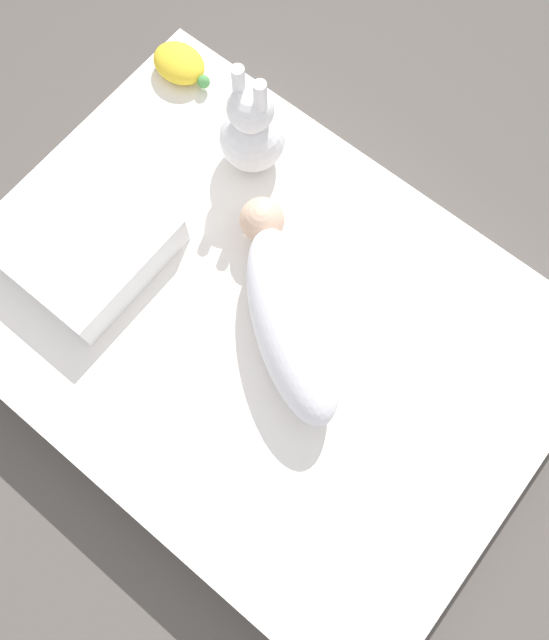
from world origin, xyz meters
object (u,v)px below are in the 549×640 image
at_px(swaddled_baby, 290,314).
at_px(pillow, 84,241).
at_px(turtle_plush, 180,64).
at_px(bunny_plush, 252,131).

xyz_separation_m(swaddled_baby, pillow, (-0.53, -0.16, -0.03)).
xyz_separation_m(pillow, turtle_plush, (-0.18, 0.56, -0.02)).
xyz_separation_m(swaddled_baby, turtle_plush, (-0.70, 0.40, -0.05)).
height_order(swaddled_baby, pillow, swaddled_baby).
xyz_separation_m(swaddled_baby, bunny_plush, (-0.37, 0.31, 0.03)).
distance_m(swaddled_baby, bunny_plush, 0.49).
bearing_deg(swaddled_baby, turtle_plush, 6.74).
distance_m(bunny_plush, turtle_plush, 0.35).
relative_size(swaddled_baby, turtle_plush, 2.90).
relative_size(swaddled_baby, bunny_plush, 1.66).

